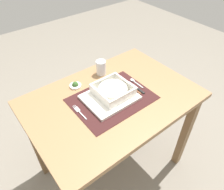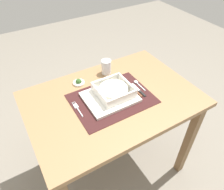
{
  "view_description": "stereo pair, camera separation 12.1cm",
  "coord_description": "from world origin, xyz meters",
  "px_view_note": "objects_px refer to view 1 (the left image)",
  "views": [
    {
      "loc": [
        -0.57,
        -0.72,
        1.59
      ],
      "look_at": [
        -0.01,
        -0.01,
        0.78
      ],
      "focal_mm": 34.03,
      "sensor_mm": 36.0,
      "label": 1
    },
    {
      "loc": [
        -0.47,
        -0.79,
        1.59
      ],
      "look_at": [
        -0.01,
        -0.01,
        0.78
      ],
      "focal_mm": 34.03,
      "sensor_mm": 36.0,
      "label": 2
    }
  ],
  "objects_px": {
    "butter_knife": "(137,88)",
    "condiment_saucer": "(75,85)",
    "fork": "(79,111)",
    "spoon": "(134,81)",
    "dining_table": "(112,111)",
    "drinking_glass": "(101,68)",
    "bread_knife": "(134,89)",
    "porridge_bowl": "(113,90)"
  },
  "relations": [
    {
      "from": "dining_table",
      "to": "porridge_bowl",
      "type": "height_order",
      "value": "porridge_bowl"
    },
    {
      "from": "porridge_bowl",
      "to": "drinking_glass",
      "type": "bearing_deg",
      "value": 70.77
    },
    {
      "from": "fork",
      "to": "spoon",
      "type": "height_order",
      "value": "spoon"
    },
    {
      "from": "fork",
      "to": "drinking_glass",
      "type": "xyz_separation_m",
      "value": [
        0.3,
        0.21,
        0.04
      ]
    },
    {
      "from": "butter_knife",
      "to": "bread_knife",
      "type": "relative_size",
      "value": 1.04
    },
    {
      "from": "dining_table",
      "to": "condiment_saucer",
      "type": "height_order",
      "value": "condiment_saucer"
    },
    {
      "from": "spoon",
      "to": "bread_knife",
      "type": "relative_size",
      "value": 0.83
    },
    {
      "from": "spoon",
      "to": "bread_knife",
      "type": "height_order",
      "value": "spoon"
    },
    {
      "from": "dining_table",
      "to": "drinking_glass",
      "type": "relative_size",
      "value": 10.29
    },
    {
      "from": "porridge_bowl",
      "to": "butter_knife",
      "type": "bearing_deg",
      "value": -15.49
    },
    {
      "from": "dining_table",
      "to": "butter_knife",
      "type": "relative_size",
      "value": 6.95
    },
    {
      "from": "dining_table",
      "to": "spoon",
      "type": "xyz_separation_m",
      "value": [
        0.2,
        0.03,
        0.12
      ]
    },
    {
      "from": "fork",
      "to": "spoon",
      "type": "bearing_deg",
      "value": 0.97
    },
    {
      "from": "dining_table",
      "to": "drinking_glass",
      "type": "bearing_deg",
      "value": 68.97
    },
    {
      "from": "dining_table",
      "to": "spoon",
      "type": "relative_size",
      "value": 8.75
    },
    {
      "from": "fork",
      "to": "spoon",
      "type": "distance_m",
      "value": 0.41
    },
    {
      "from": "bread_knife",
      "to": "condiment_saucer",
      "type": "relative_size",
      "value": 1.9
    },
    {
      "from": "butter_knife",
      "to": "drinking_glass",
      "type": "relative_size",
      "value": 1.48
    },
    {
      "from": "fork",
      "to": "bread_knife",
      "type": "bearing_deg",
      "value": -8.1
    },
    {
      "from": "dining_table",
      "to": "condiment_saucer",
      "type": "xyz_separation_m",
      "value": [
        -0.12,
        0.22,
        0.12
      ]
    },
    {
      "from": "drinking_glass",
      "to": "condiment_saucer",
      "type": "relative_size",
      "value": 1.34
    },
    {
      "from": "spoon",
      "to": "drinking_glass",
      "type": "xyz_separation_m",
      "value": [
        -0.11,
        0.2,
        0.03
      ]
    },
    {
      "from": "fork",
      "to": "drinking_glass",
      "type": "bearing_deg",
      "value": 34.23
    },
    {
      "from": "butter_knife",
      "to": "condiment_saucer",
      "type": "bearing_deg",
      "value": 137.9
    },
    {
      "from": "spoon",
      "to": "drinking_glass",
      "type": "height_order",
      "value": "drinking_glass"
    },
    {
      "from": "spoon",
      "to": "condiment_saucer",
      "type": "relative_size",
      "value": 1.57
    },
    {
      "from": "butter_knife",
      "to": "drinking_glass",
      "type": "height_order",
      "value": "drinking_glass"
    },
    {
      "from": "dining_table",
      "to": "bread_knife",
      "type": "distance_m",
      "value": 0.19
    },
    {
      "from": "butter_knife",
      "to": "bread_knife",
      "type": "height_order",
      "value": "same"
    },
    {
      "from": "butter_knife",
      "to": "condiment_saucer",
      "type": "height_order",
      "value": "condiment_saucer"
    },
    {
      "from": "dining_table",
      "to": "bread_knife",
      "type": "height_order",
      "value": "bread_knife"
    },
    {
      "from": "butter_knife",
      "to": "bread_knife",
      "type": "distance_m",
      "value": 0.02
    },
    {
      "from": "spoon",
      "to": "condiment_saucer",
      "type": "bearing_deg",
      "value": 149.5
    },
    {
      "from": "bread_knife",
      "to": "dining_table",
      "type": "bearing_deg",
      "value": 166.85
    },
    {
      "from": "fork",
      "to": "condiment_saucer",
      "type": "bearing_deg",
      "value": 63.24
    },
    {
      "from": "bread_knife",
      "to": "drinking_glass",
      "type": "bearing_deg",
      "value": 100.66
    },
    {
      "from": "drinking_glass",
      "to": "bread_knife",
      "type": "bearing_deg",
      "value": -77.4
    },
    {
      "from": "fork",
      "to": "bread_knife",
      "type": "xyz_separation_m",
      "value": [
        0.36,
        -0.05,
        0.0
      ]
    },
    {
      "from": "dining_table",
      "to": "drinking_glass",
      "type": "distance_m",
      "value": 0.29
    },
    {
      "from": "bread_knife",
      "to": "porridge_bowl",
      "type": "bearing_deg",
      "value": 162.66
    },
    {
      "from": "butter_knife",
      "to": "drinking_glass",
      "type": "bearing_deg",
      "value": 105.99
    },
    {
      "from": "butter_knife",
      "to": "bread_knife",
      "type": "xyz_separation_m",
      "value": [
        -0.02,
        0.01,
        0.0
      ]
    }
  ]
}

